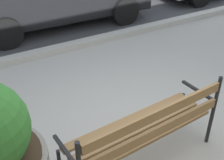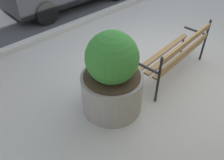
# 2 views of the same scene
# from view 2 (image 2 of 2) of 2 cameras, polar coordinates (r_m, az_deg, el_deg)

# --- Properties ---
(ground_plane) EXTENTS (80.00, 80.00, 0.00)m
(ground_plane) POSITION_cam_2_polar(r_m,az_deg,el_deg) (5.16, 13.22, 2.99)
(ground_plane) COLOR #ADA8A0
(curb_stone) EXTENTS (60.00, 0.20, 0.12)m
(curb_stone) POSITION_cam_2_polar(r_m,az_deg,el_deg) (6.85, -7.10, 14.05)
(curb_stone) COLOR #B2AFA8
(curb_stone) RESTS_ON ground
(park_bench) EXTENTS (1.83, 0.66, 0.95)m
(park_bench) POSITION_cam_2_polar(r_m,az_deg,el_deg) (4.68, 15.60, 6.49)
(park_bench) COLOR olive
(park_bench) RESTS_ON ground
(concrete_planter) EXTENTS (1.01, 1.01, 1.44)m
(concrete_planter) POSITION_cam_2_polar(r_m,az_deg,el_deg) (3.73, 0.00, 0.56)
(concrete_planter) COLOR gray
(concrete_planter) RESTS_ON ground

